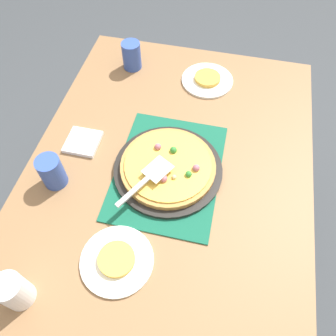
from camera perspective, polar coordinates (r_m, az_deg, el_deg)
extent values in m
plane|color=#3D4247|center=(1.84, 0.00, -13.50)|extent=(8.00, 8.00, 0.00)
cube|color=olive|center=(1.18, 0.00, -0.95)|extent=(1.40, 1.00, 0.03)
cube|color=olive|center=(1.89, 17.71, 6.32)|extent=(0.07, 0.07, 0.72)
cube|color=olive|center=(1.95, -8.62, 10.90)|extent=(0.07, 0.07, 0.72)
cube|color=#145B42|center=(1.17, 0.00, -0.47)|extent=(0.48, 0.36, 0.01)
cylinder|color=black|center=(1.16, 0.00, -0.19)|extent=(0.38, 0.38, 0.01)
cylinder|color=#B78442|center=(1.14, 0.00, 0.28)|extent=(0.33, 0.33, 0.02)
cylinder|color=#EAB747|center=(1.13, 0.00, 0.65)|extent=(0.30, 0.30, 0.01)
sphere|color=#B76675|center=(1.09, -0.81, -1.83)|extent=(0.03, 0.03, 0.03)
sphere|color=#B76675|center=(1.12, 4.85, -0.04)|extent=(0.03, 0.03, 0.03)
sphere|color=#338433|center=(1.11, -3.27, -0.74)|extent=(0.02, 0.02, 0.02)
sphere|color=#338433|center=(1.16, 0.95, 3.11)|extent=(0.02, 0.02, 0.02)
sphere|color=#338433|center=(1.10, 3.56, -1.06)|extent=(0.02, 0.02, 0.02)
sphere|color=#B76675|center=(1.17, -1.75, 3.68)|extent=(0.02, 0.02, 0.02)
sphere|color=#E5CC7F|center=(1.10, 1.06, -1.58)|extent=(0.02, 0.02, 0.02)
cylinder|color=white|center=(1.48, 6.76, 14.75)|extent=(0.22, 0.22, 0.01)
cylinder|color=white|center=(1.03, -8.76, -15.44)|extent=(0.22, 0.22, 0.01)
cylinder|color=gold|center=(1.48, 6.81, 15.13)|extent=(0.11, 0.11, 0.02)
cylinder|color=#EAB747|center=(1.02, -8.86, -15.21)|extent=(0.11, 0.11, 0.02)
cylinder|color=#3351AD|center=(1.52, -6.27, 18.67)|extent=(0.08, 0.08, 0.12)
cylinder|color=white|center=(1.03, -24.94, -18.65)|extent=(0.08, 0.08, 0.12)
cylinder|color=#3351AD|center=(1.16, -19.35, -0.61)|extent=(0.08, 0.08, 0.12)
cube|color=silver|center=(1.09, -1.77, -0.21)|extent=(0.11, 0.11, 0.00)
cube|color=#B2B2B7|center=(1.05, -6.07, -4.06)|extent=(0.13, 0.08, 0.01)
cube|color=white|center=(1.28, -14.42, 4.38)|extent=(0.12, 0.12, 0.02)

